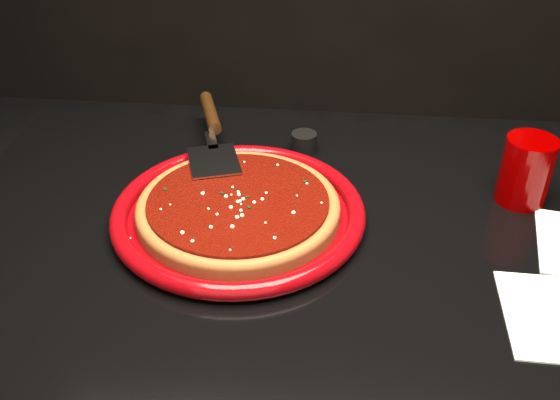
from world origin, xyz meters
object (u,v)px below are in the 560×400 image
object	(u,v)px
plate	(239,212)
pizza_server	(213,132)
ramekin	(304,142)
cup	(526,171)

from	to	relation	value
plate	pizza_server	bearing A→B (deg)	111.42
pizza_server	ramekin	bearing A→B (deg)	-5.76
plate	ramekin	size ratio (longest dim) A/B	8.43
plate	pizza_server	size ratio (longest dim) A/B	1.14
plate	pizza_server	xyz separation A→B (m)	(-0.07, 0.19, 0.03)
cup	ramekin	bearing A→B (deg)	160.77
pizza_server	cup	size ratio (longest dim) A/B	3.10
plate	cup	xyz separation A→B (m)	(0.44, 0.10, 0.04)
plate	cup	size ratio (longest dim) A/B	3.53
pizza_server	ramekin	xyz separation A→B (m)	(0.16, 0.04, -0.03)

